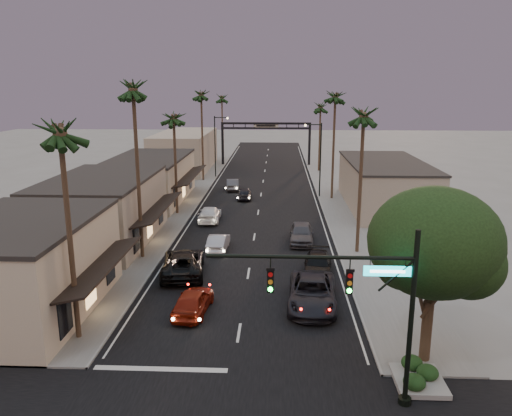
# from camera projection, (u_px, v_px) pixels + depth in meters

# --- Properties ---
(ground) EXTENTS (200.00, 200.00, 0.00)m
(ground) POSITION_uv_depth(u_px,v_px,m) (259.00, 206.00, 56.68)
(ground) COLOR slate
(ground) RESTS_ON ground
(road) EXTENTS (14.00, 120.00, 0.02)m
(road) POSITION_uv_depth(u_px,v_px,m) (261.00, 196.00, 61.53)
(road) COLOR black
(road) RESTS_ON ground
(sidewalk_left) EXTENTS (5.00, 92.00, 0.12)m
(sidewalk_left) POSITION_uv_depth(u_px,v_px,m) (194.00, 184.00, 68.71)
(sidewalk_left) COLOR slate
(sidewalk_left) RESTS_ON ground
(sidewalk_right) EXTENTS (5.00, 92.00, 0.12)m
(sidewalk_right) POSITION_uv_depth(u_px,v_px,m) (332.00, 186.00, 67.90)
(sidewalk_right) COLOR slate
(sidewalk_right) RESTS_ON ground
(storefront_near) EXTENTS (8.00, 12.00, 5.50)m
(storefront_near) POSITION_uv_depth(u_px,v_px,m) (22.00, 269.00, 29.41)
(storefront_near) COLOR #BFAE92
(storefront_near) RESTS_ON ground
(storefront_mid) EXTENTS (8.00, 14.00, 5.50)m
(storefront_mid) POSITION_uv_depth(u_px,v_px,m) (103.00, 211.00, 43.00)
(storefront_mid) COLOR gray
(storefront_mid) RESTS_ON ground
(storefront_far) EXTENTS (8.00, 16.00, 5.00)m
(storefront_far) POSITION_uv_depth(u_px,v_px,m) (150.00, 180.00, 58.58)
(storefront_far) COLOR #BFAE92
(storefront_far) RESTS_ON ground
(storefront_dist) EXTENTS (8.00, 20.00, 6.00)m
(storefront_dist) POSITION_uv_depth(u_px,v_px,m) (185.00, 151.00, 80.77)
(storefront_dist) COLOR gray
(storefront_dist) RESTS_ON ground
(building_right) EXTENTS (8.00, 18.00, 5.00)m
(building_right) POSITION_uv_depth(u_px,v_px,m) (385.00, 185.00, 55.49)
(building_right) COLOR gray
(building_right) RESTS_ON ground
(traffic_signal) EXTENTS (8.51, 0.22, 7.80)m
(traffic_signal) POSITION_uv_depth(u_px,v_px,m) (366.00, 293.00, 20.30)
(traffic_signal) COLOR black
(traffic_signal) RESTS_ON ground
(corner_tree) EXTENTS (6.20, 6.20, 8.80)m
(corner_tree) POSITION_uv_depth(u_px,v_px,m) (436.00, 247.00, 23.27)
(corner_tree) COLOR #38281C
(corner_tree) RESTS_ON ground
(planter) EXTENTS (2.20, 2.60, 0.24)m
(planter) POSITION_uv_depth(u_px,v_px,m) (418.00, 384.00, 22.85)
(planter) COLOR gray
(planter) RESTS_ON ground
(arch) EXTENTS (15.20, 0.40, 7.27)m
(arch) POSITION_uv_depth(u_px,v_px,m) (266.00, 133.00, 84.46)
(arch) COLOR black
(arch) RESTS_ON ground
(streetlight_right) EXTENTS (2.13, 0.30, 9.00)m
(streetlight_right) POSITION_uv_depth(u_px,v_px,m) (318.00, 154.00, 59.96)
(streetlight_right) COLOR black
(streetlight_right) RESTS_ON ground
(streetlight_left) EXTENTS (2.13, 0.30, 9.00)m
(streetlight_left) POSITION_uv_depth(u_px,v_px,m) (217.00, 141.00, 73.16)
(streetlight_left) COLOR black
(streetlight_left) RESTS_ON ground
(palm_la) EXTENTS (3.20, 3.20, 13.20)m
(palm_la) POSITION_uv_depth(u_px,v_px,m) (59.00, 125.00, 24.24)
(palm_la) COLOR #38281C
(palm_la) RESTS_ON ground
(palm_lb) EXTENTS (3.20, 3.20, 15.20)m
(palm_lb) POSITION_uv_depth(u_px,v_px,m) (133.00, 84.00, 36.39)
(palm_lb) COLOR #38281C
(palm_lb) RESTS_ON ground
(palm_lc) EXTENTS (3.20, 3.20, 12.20)m
(palm_lc) POSITION_uv_depth(u_px,v_px,m) (173.00, 114.00, 50.67)
(palm_lc) COLOR #38281C
(palm_lc) RESTS_ON ground
(palm_ld) EXTENTS (3.20, 3.20, 14.20)m
(palm_ld) POSITION_uv_depth(u_px,v_px,m) (201.00, 92.00, 68.63)
(palm_ld) COLOR #38281C
(palm_ld) RESTS_ON ground
(palm_ra) EXTENTS (3.20, 3.20, 13.20)m
(palm_ra) POSITION_uv_depth(u_px,v_px,m) (364.00, 111.00, 38.06)
(palm_ra) COLOR #38281C
(palm_ra) RESTS_ON ground
(palm_rb) EXTENTS (3.20, 3.20, 14.20)m
(palm_rb) POSITION_uv_depth(u_px,v_px,m) (335.00, 94.00, 57.23)
(palm_rb) COLOR #38281C
(palm_rb) RESTS_ON ground
(palm_rc) EXTENTS (3.20, 3.20, 12.20)m
(palm_rc) POSITION_uv_depth(u_px,v_px,m) (321.00, 104.00, 77.10)
(palm_rc) COLOR #38281C
(palm_rc) RESTS_ON ground
(palm_far) EXTENTS (3.20, 3.20, 13.20)m
(palm_far) POSITION_uv_depth(u_px,v_px,m) (222.00, 96.00, 91.17)
(palm_far) COLOR #38281C
(palm_far) RESTS_ON ground
(oncoming_red) EXTENTS (2.23, 4.64, 1.53)m
(oncoming_red) POSITION_uv_depth(u_px,v_px,m) (193.00, 301.00, 29.84)
(oncoming_red) COLOR maroon
(oncoming_red) RESTS_ON ground
(oncoming_pickup) EXTENTS (3.70, 6.63, 1.75)m
(oncoming_pickup) POSITION_uv_depth(u_px,v_px,m) (183.00, 263.00, 35.97)
(oncoming_pickup) COLOR black
(oncoming_pickup) RESTS_ON ground
(oncoming_silver) EXTENTS (1.62, 4.22, 1.37)m
(oncoming_silver) POSITION_uv_depth(u_px,v_px,m) (218.00, 242.00, 41.27)
(oncoming_silver) COLOR #AEADB3
(oncoming_silver) RESTS_ON ground
(oncoming_white) EXTENTS (2.18, 5.09, 1.46)m
(oncoming_white) POSITION_uv_depth(u_px,v_px,m) (210.00, 214.00, 50.19)
(oncoming_white) COLOR silver
(oncoming_white) RESTS_ON ground
(oncoming_dgrey) EXTENTS (1.74, 4.06, 1.37)m
(oncoming_dgrey) POSITION_uv_depth(u_px,v_px,m) (244.00, 194.00, 59.83)
(oncoming_dgrey) COLOR black
(oncoming_dgrey) RESTS_ON ground
(oncoming_grey_far) EXTENTS (1.96, 4.55, 1.46)m
(oncoming_grey_far) POSITION_uv_depth(u_px,v_px,m) (233.00, 184.00, 65.24)
(oncoming_grey_far) COLOR #49494D
(oncoming_grey_far) RESTS_ON ground
(curbside_near) EXTENTS (3.32, 6.48, 1.75)m
(curbside_near) POSITION_uv_depth(u_px,v_px,m) (312.00, 293.00, 30.76)
(curbside_near) COLOR black
(curbside_near) RESTS_ON ground
(curbside_black) EXTENTS (2.44, 5.04, 1.41)m
(curbside_black) POSITION_uv_depth(u_px,v_px,m) (318.00, 264.00, 36.11)
(curbside_black) COLOR black
(curbside_black) RESTS_ON ground
(curbside_grey) EXTENTS (2.19, 5.06, 1.70)m
(curbside_grey) POSITION_uv_depth(u_px,v_px,m) (301.00, 233.00, 43.26)
(curbside_grey) COLOR #424146
(curbside_grey) RESTS_ON ground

